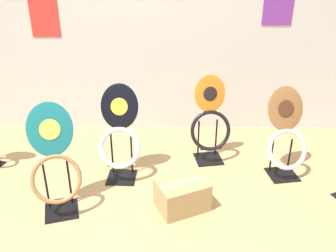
# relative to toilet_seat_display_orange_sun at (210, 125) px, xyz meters

# --- Properties ---
(wall_back) EXTENTS (8.00, 0.07, 2.60)m
(wall_back) POSITION_rel_toilet_seat_display_orange_sun_xyz_m (-0.76, 0.81, 0.89)
(wall_back) COLOR silver
(wall_back) RESTS_ON ground_plane
(toilet_seat_display_orange_sun) EXTENTS (0.45, 0.32, 0.93)m
(toilet_seat_display_orange_sun) POSITION_rel_toilet_seat_display_orange_sun_xyz_m (0.00, 0.00, 0.00)
(toilet_seat_display_orange_sun) COLOR black
(toilet_seat_display_orange_sun) RESTS_ON ground_plane
(toilet_seat_display_jazz_black) EXTENTS (0.41, 0.34, 0.94)m
(toilet_seat_display_jazz_black) POSITION_rel_toilet_seat_display_orange_sun_xyz_m (-0.90, -0.34, 0.03)
(toilet_seat_display_jazz_black) COLOR black
(toilet_seat_display_jazz_black) RESTS_ON ground_plane
(toilet_seat_display_woodgrain) EXTENTS (0.43, 0.42, 0.88)m
(toilet_seat_display_woodgrain) POSITION_rel_toilet_seat_display_orange_sun_xyz_m (0.71, -0.27, -0.00)
(toilet_seat_display_woodgrain) COLOR black
(toilet_seat_display_woodgrain) RESTS_ON ground_plane
(toilet_seat_display_teal_sax) EXTENTS (0.48, 0.45, 0.96)m
(toilet_seat_display_teal_sax) POSITION_rel_toilet_seat_display_orange_sun_xyz_m (-1.37, -0.86, 0.04)
(toilet_seat_display_teal_sax) COLOR black
(toilet_seat_display_teal_sax) RESTS_ON ground_plane
(storage_box) EXTENTS (0.51, 0.46, 0.26)m
(storage_box) POSITION_rel_toilet_seat_display_orange_sun_xyz_m (-0.31, -0.82, -0.28)
(storage_box) COLOR tan
(storage_box) RESTS_ON ground_plane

